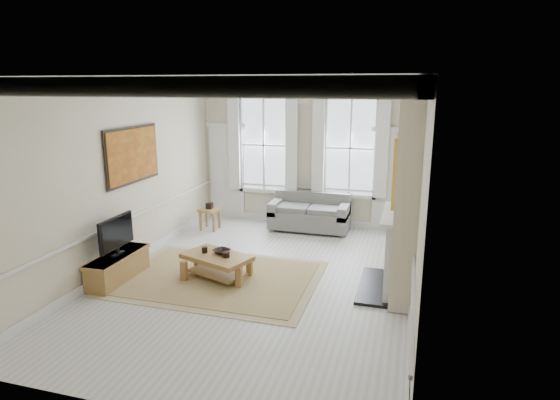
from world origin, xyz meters
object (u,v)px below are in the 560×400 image
(sofa, at_px, (310,215))
(coffee_table, at_px, (217,259))
(side_table, at_px, (210,213))
(tv_stand, at_px, (118,267))

(sofa, relative_size, coffee_table, 1.36)
(side_table, height_order, tv_stand, side_table)
(side_table, bearing_deg, tv_stand, -95.38)
(sofa, height_order, tv_stand, sofa)
(sofa, xyz_separation_m, side_table, (-2.26, -0.66, 0.04))
(coffee_table, bearing_deg, side_table, 136.45)
(sofa, bearing_deg, side_table, -163.66)
(side_table, bearing_deg, coffee_table, -63.24)
(coffee_table, xyz_separation_m, tv_stand, (-1.63, -0.54, -0.13))
(tv_stand, bearing_deg, side_table, 84.62)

